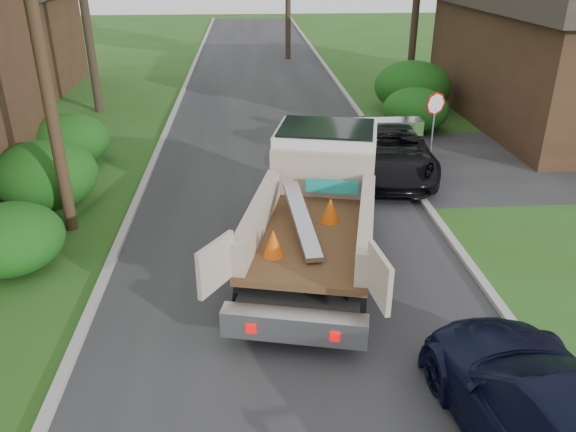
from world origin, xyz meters
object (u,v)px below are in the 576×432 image
(stop_sign, at_px, (434,113))
(navy_suv, at_px, (560,427))
(flatbed_truck, at_px, (320,190))
(utility_pole, at_px, (35,19))
(black_pickup, at_px, (388,149))

(stop_sign, height_order, navy_suv, stop_sign)
(flatbed_truck, height_order, navy_suv, flatbed_truck)
(utility_pole, xyz_separation_m, flatbed_truck, (6.29, -1.27, -3.76))
(stop_sign, relative_size, utility_pole, 0.25)
(black_pickup, bearing_deg, stop_sign, 27.04)
(utility_pole, height_order, black_pickup, utility_pole)
(stop_sign, xyz_separation_m, flatbed_truck, (-4.39, -5.29, -0.36))
(flatbed_truck, xyz_separation_m, navy_suv, (2.37, -6.88, -0.63))
(utility_pole, height_order, navy_suv, utility_pole)
(flatbed_truck, bearing_deg, utility_pole, -178.29)
(stop_sign, height_order, utility_pole, utility_pole)
(stop_sign, bearing_deg, black_pickup, -160.90)
(utility_pole, relative_size, flatbed_truck, 1.37)
(stop_sign, xyz_separation_m, navy_suv, (-2.02, -12.17, -0.99))
(flatbed_truck, bearing_deg, stop_sign, 63.44)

